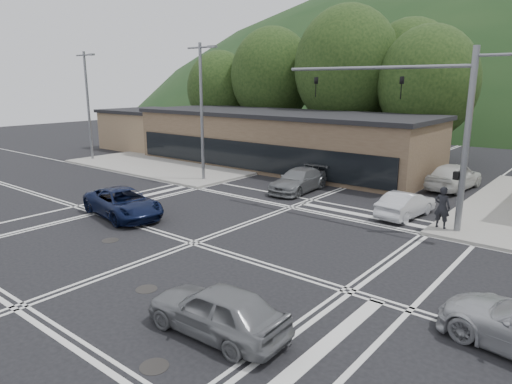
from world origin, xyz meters
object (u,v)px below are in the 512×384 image
Objects in this scene: car_blue_west at (123,203)px; car_northbound at (298,180)px; car_grey_center at (217,310)px; car_queue_a at (406,204)px; car_queue_b at (454,176)px; pedestrian at (442,207)px.

car_northbound is at bearing -11.05° from car_blue_west.
car_queue_a is at bearing 178.52° from car_grey_center.
car_queue_b is at bearing 178.00° from car_grey_center.
car_northbound is 2.52× the size of pedestrian.
car_grey_center reaches higher than car_queue_a.
car_grey_center is 12.77m from pedestrian.
car_northbound is 9.57m from pedestrian.
car_queue_b reaches higher than car_blue_west.
car_blue_west is at bearing -114.02° from car_northbound.
car_queue_b is (0.07, 7.73, 0.21)m from car_queue_a.
pedestrian is (2.07, -1.15, 0.46)m from car_queue_a.
pedestrian reaches higher than car_queue_a.
car_northbound is at bearing -12.29° from pedestrian.
car_queue_a is at bearing 95.09° from car_queue_b.
pedestrian reaches higher than car_northbound.
car_queue_b reaches higher than car_grey_center.
car_grey_center is 0.82× the size of car_queue_b.
car_northbound is at bearing 47.54° from car_queue_b.
car_queue_b is 1.04× the size of car_northbound.
car_northbound reaches higher than car_queue_a.
pedestrian is (13.05, 7.63, 0.40)m from car_blue_west.
car_grey_center is at bearing 83.69° from pedestrian.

